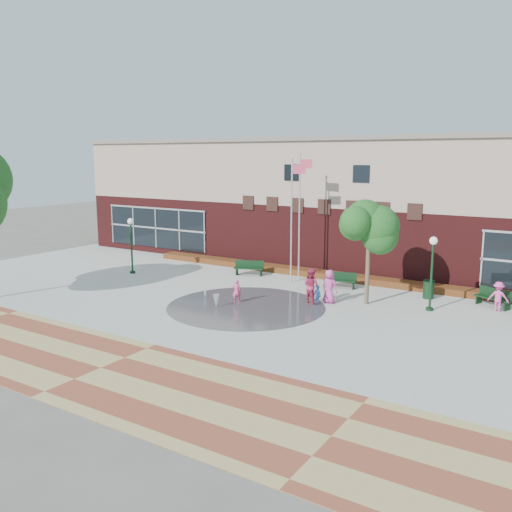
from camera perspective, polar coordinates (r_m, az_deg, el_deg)
The scene contains 22 objects.
ground at distance 26.57m, azimuth -4.65°, elevation -6.86°, with size 120.00×120.00×0.00m, color #666056.
plaza_concrete at distance 29.73m, azimuth -0.00°, elevation -4.93°, with size 46.00×18.00×0.01m, color #A8A8A0.
paver_band at distance 21.72m, azimuth -16.01°, elevation -11.28°, with size 46.00×6.00×0.01m, color brown.
splash_pad at distance 28.92m, azimuth -1.06°, elevation -5.37°, with size 8.40×8.40×0.01m, color #383A3D.
library_building at distance 40.82m, azimuth 10.21°, elevation 5.75°, with size 44.40×10.40×9.20m.
flower_bed at distance 36.19m, azimuth 6.45°, elevation -2.19°, with size 26.00×1.20×0.40m, color maroon.
flagpole_left at distance 34.42m, azimuth 4.66°, elevation 4.84°, with size 0.95×0.19×8.14m.
flagpole_right at distance 33.68m, azimuth 3.83°, elevation 4.44°, with size 0.97×0.16×7.82m.
lamp_left at distance 37.55m, azimuth -13.00°, elevation 1.71°, with size 0.40×0.40×3.78m.
lamp_right at distance 29.07m, azimuth 18.04°, elevation -0.93°, with size 0.41×0.41×3.88m.
bench_left at distance 36.33m, azimuth -0.75°, elevation -1.56°, with size 2.04×1.22×0.99m.
bench_mid at distance 33.22m, azimuth 8.83°, elevation -2.84°, with size 2.01×0.98×0.97m.
bench_right at distance 31.39m, azimuth 23.68°, elevation -4.40°, with size 2.02×1.32×0.99m.
trash_can at distance 31.93m, azimuth 17.71°, elevation -3.36°, with size 0.65×0.65×1.06m.
tree_mid at distance 29.25m, azimuth 11.81°, elevation 2.49°, with size 3.21×3.21×5.42m.
water_jet_a at distance 28.83m, azimuth -4.21°, elevation -5.46°, with size 0.35×0.35×0.69m, color white.
water_jet_b at distance 30.80m, azimuth -5.38°, elevation -4.43°, with size 0.20×0.20×0.45m, color white.
child_splash at distance 29.55m, azimuth -2.05°, elevation -3.72°, with size 0.48×0.32×1.32m, color #F24C87.
adult_red at distance 29.51m, azimuth 5.83°, elevation -3.16°, with size 0.94×0.73×1.94m, color #B92B53.
adult_pink at distance 29.68m, azimuth 7.73°, elevation -3.20°, with size 0.91×0.59×1.86m, color #D745A0.
child_blue at distance 29.25m, azimuth 6.51°, elevation -4.14°, with size 0.65×0.27×1.10m, color #2C5F9F.
person_bench at distance 30.53m, azimuth 24.16°, elevation -3.94°, with size 1.01×0.58×1.57m, color #EF47A5.
Camera 1 is at (15.31, -20.22, 7.91)m, focal length 38.00 mm.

